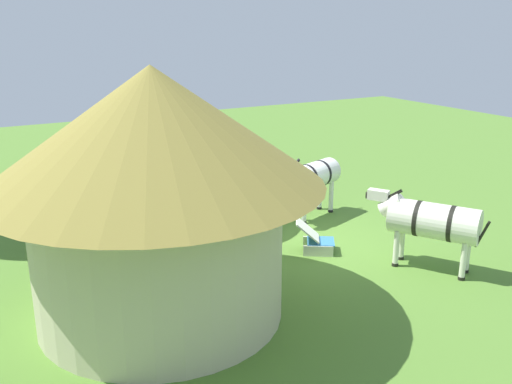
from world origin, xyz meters
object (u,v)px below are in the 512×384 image
patio_chair_near_lawn (127,196)px  guest_beside_umbrella (199,205)px  guest_behind_table (121,171)px  zebra_by_umbrella (431,221)px  shade_umbrella (169,120)px  striped_lounge_chair (315,239)px  thatched_hut (156,179)px  patio_dining_table (173,196)px  patio_chair_near_hut (141,217)px  zebra_nearest_camera (312,177)px  patio_chair_west_end (194,187)px  patio_chair_east_end (221,207)px

patio_chair_near_lawn → guest_beside_umbrella: bearing=62.7°
guest_behind_table → zebra_by_umbrella: (-6.63, -3.97, 0.03)m
shade_umbrella → patio_chair_near_lawn: bearing=41.3°
striped_lounge_chair → zebra_by_umbrella: 2.34m
guest_beside_umbrella → shade_umbrella: bearing=-127.8°
thatched_hut → striped_lounge_chair: size_ratio=5.48×
patio_dining_table → patio_chair_near_lawn: bearing=41.3°
patio_chair_near_lawn → patio_chair_near_hut: same height
patio_dining_table → guest_behind_table: size_ratio=0.93×
shade_umbrella → guest_behind_table: size_ratio=2.14×
zebra_nearest_camera → guest_beside_umbrella: bearing=81.5°
guest_behind_table → zebra_nearest_camera: bearing=-52.7°
patio_dining_table → striped_lounge_chair: (-3.07, -1.91, -0.40)m
patio_chair_near_lawn → guest_beside_umbrella: (-2.76, -0.69, 0.46)m
thatched_hut → zebra_by_umbrella: (-0.84, -5.05, -1.31)m
thatched_hut → shade_umbrella: 4.35m
patio_chair_near_lawn → striped_lounge_chair: patio_chair_near_lawn is taller
thatched_hut → patio_chair_west_end: (4.83, -2.65, -1.75)m
zebra_nearest_camera → zebra_by_umbrella: bearing=164.4°
thatched_hut → patio_chair_east_end: (3.04, -2.55, -1.75)m
patio_chair_west_end → zebra_nearest_camera: bearing=-177.1°
guest_behind_table → striped_lounge_chair: (-4.88, -2.58, -0.67)m
patio_chair_near_lawn → guest_behind_table: (0.88, -0.14, 0.41)m
shade_umbrella → striped_lounge_chair: size_ratio=3.50×
guest_beside_umbrella → striped_lounge_chair: 2.48m
guest_beside_umbrella → patio_dining_table: bearing=-127.8°
patio_chair_west_end → zebra_by_umbrella: zebra_by_umbrella is taller
patio_chair_west_end → patio_chair_near_hut: bearing=85.9°
guest_beside_umbrella → guest_behind_table: 3.68m
patio_chair_near_lawn → zebra_by_umbrella: 7.08m
patio_chair_near_hut → guest_behind_table: (2.52, -0.33, 0.41)m
shade_umbrella → patio_chair_near_lawn: 2.28m
striped_lounge_chair → patio_chair_east_end: bearing=-119.3°
patio_chair_near_hut → guest_behind_table: size_ratio=0.58×
striped_lounge_chair → zebra_nearest_camera: (1.85, -1.15, 0.74)m
patio_dining_table → zebra_nearest_camera: (-1.22, -3.06, 0.34)m
patio_chair_near_lawn → patio_dining_table: bearing=90.0°
striped_lounge_chair → zebra_by_umbrella: bearing=71.6°
patio_chair_east_end → patio_chair_near_hut: bearing=132.5°
thatched_hut → patio_chair_east_end: size_ratio=5.76×
shade_umbrella → guest_beside_umbrella: size_ratio=2.03×
patio_chair_west_end → zebra_nearest_camera: 3.03m
patio_chair_east_end → striped_lounge_chair: size_ratio=0.95×
patio_dining_table → guest_beside_umbrella: bearing=176.1°
patio_dining_table → guest_behind_table: (1.81, 0.67, 0.27)m
patio_chair_near_hut → zebra_nearest_camera: (-0.51, -4.07, 0.48)m
patio_chair_near_hut → guest_behind_table: guest_behind_table is taller
guest_beside_umbrella → patio_chair_near_hut: bearing=-85.8°
guest_behind_table → striped_lounge_chair: guest_behind_table is taller
patio_dining_table → thatched_hut: bearing=156.3°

